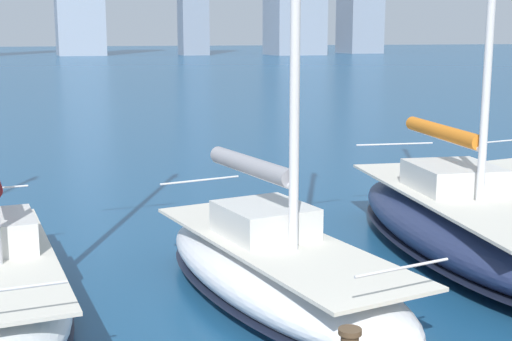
{
  "coord_description": "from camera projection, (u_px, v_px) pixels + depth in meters",
  "views": [
    {
      "loc": [
        4.04,
        5.47,
        4.65
      ],
      "look_at": [
        -0.08,
        -6.71,
        2.2
      ],
      "focal_mm": 50.0,
      "sensor_mm": 36.0,
      "label": 1
    }
  ],
  "objects": [
    {
      "name": "sailboat_orange",
      "position": [
        462.0,
        222.0,
        15.05
      ],
      "size": [
        3.96,
        9.01,
        12.75
      ],
      "color": "navy",
      "rests_on": "ground"
    },
    {
      "name": "sailboat_grey",
      "position": [
        276.0,
        267.0,
        12.39
      ],
      "size": [
        3.58,
        7.49,
        10.47
      ],
      "color": "white",
      "rests_on": "ground"
    }
  ]
}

